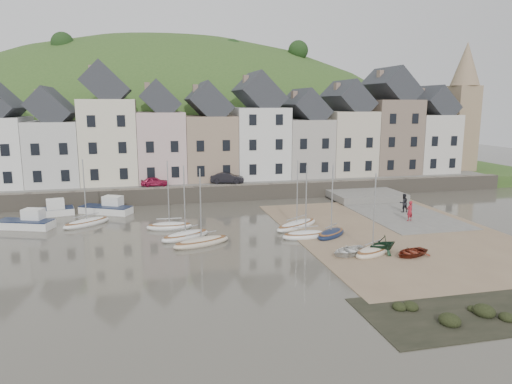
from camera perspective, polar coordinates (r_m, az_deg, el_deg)
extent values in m
plane|color=#454036|center=(38.36, 2.07, -6.03)|extent=(160.00, 160.00, 0.00)
cube|color=#355421|center=(68.89, -4.97, 2.06)|extent=(90.00, 30.00, 1.50)
cube|color=slate|center=(57.55, -3.31, 1.19)|extent=(70.00, 7.00, 0.10)
cube|color=slate|center=(54.27, -2.66, -0.08)|extent=(70.00, 1.20, 1.80)
cube|color=#80674E|center=(42.50, 16.58, -4.77)|extent=(18.00, 26.00, 0.06)
cube|color=slate|center=(51.17, 16.06, -2.12)|extent=(8.00, 18.00, 0.12)
ellipsoid|color=#355421|center=(99.85, -10.01, -6.38)|extent=(134.40, 84.00, 84.00)
cylinder|color=#382619|center=(84.60, -22.28, 14.64)|extent=(0.50, 0.50, 3.00)
sphere|color=#213D19|center=(84.84, -22.41, 16.32)|extent=(3.60, 3.60, 3.60)
cylinder|color=#382619|center=(87.71, -12.49, 15.00)|extent=(0.50, 0.50, 3.00)
sphere|color=#213D19|center=(87.95, -12.56, 16.62)|extent=(3.60, 3.60, 3.60)
cylinder|color=#382619|center=(87.14, -2.89, 15.26)|extent=(0.50, 0.50, 3.00)
sphere|color=#213D19|center=(87.37, -2.91, 16.89)|extent=(3.60, 3.60, 3.60)
cylinder|color=#382619|center=(89.14, 5.11, 15.13)|extent=(0.50, 0.50, 3.00)
sphere|color=#213D19|center=(89.37, 5.14, 16.73)|extent=(3.60, 3.60, 3.60)
cube|color=white|center=(61.85, -28.50, 4.27)|extent=(6.00, 8.00, 8.00)
cube|color=silver|center=(60.58, -23.04, 4.36)|extent=(5.80, 8.00, 7.50)
cube|color=gray|center=(60.58, -24.88, 10.56)|extent=(0.60, 0.90, 1.40)
cube|color=beige|center=(59.74, -17.28, 5.86)|extent=(6.40, 8.00, 10.00)
cube|color=gray|center=(59.81, -19.30, 13.65)|extent=(0.60, 0.90, 1.40)
cube|color=beige|center=(59.68, -11.42, 5.40)|extent=(5.60, 8.00, 8.50)
cube|color=gray|center=(59.45, -13.06, 12.15)|extent=(0.60, 0.90, 1.40)
cube|color=gray|center=(60.19, -5.72, 5.36)|extent=(6.20, 8.00, 8.00)
cube|color=gray|center=(59.77, -7.36, 12.13)|extent=(0.60, 0.90, 1.40)
cube|color=silver|center=(61.32, 0.29, 5.98)|extent=(6.60, 8.00, 9.00)
cube|color=gray|center=(60.82, -1.26, 13.32)|extent=(0.60, 0.90, 1.40)
cube|color=#AAA49C|center=(63.14, 5.83, 5.38)|extent=(5.80, 8.00, 7.50)
cube|color=gray|center=(62.42, 4.67, 11.47)|extent=(0.60, 0.90, 1.40)
cube|color=beige|center=(65.28, 10.81, 5.86)|extent=(6.00, 8.00, 8.50)
cube|color=gray|center=(64.50, 9.79, 12.31)|extent=(0.60, 0.90, 1.40)
cube|color=#7C6959|center=(68.00, 15.68, 6.47)|extent=(6.40, 8.00, 10.00)
cube|color=gray|center=(67.19, 14.81, 13.49)|extent=(0.60, 0.90, 1.40)
cube|color=beige|center=(71.24, 20.00, 5.59)|extent=(5.80, 8.00, 8.00)
cube|color=gray|center=(70.25, 19.36, 11.23)|extent=(0.60, 0.90, 1.40)
cube|color=#997F60|center=(74.20, 23.62, 7.07)|extent=(3.50, 3.50, 12.00)
cone|color=#997F60|center=(74.32, 24.15, 14.00)|extent=(4.00, 4.00, 6.00)
ellipsoid|color=white|center=(46.03, -19.83, -3.57)|extent=(4.60, 4.08, 0.84)
ellipsoid|color=brown|center=(45.98, -19.85, -3.30)|extent=(4.22, 3.74, 0.20)
cylinder|color=#B2B5B7|center=(45.40, -20.07, 0.23)|extent=(0.10, 0.10, 5.60)
cylinder|color=#B2B5B7|center=(45.86, -19.89, -2.66)|extent=(2.07, 1.66, 0.08)
ellipsoid|color=white|center=(42.80, -10.45, -4.15)|extent=(4.13, 1.74, 0.84)
ellipsoid|color=brown|center=(42.74, -10.46, -3.87)|extent=(3.80, 1.58, 0.20)
cylinder|color=#B2B5B7|center=(42.12, -10.59, -0.07)|extent=(0.10, 0.10, 5.60)
cylinder|color=#B2B5B7|center=(42.61, -10.48, -3.18)|extent=(2.23, 0.21, 0.08)
ellipsoid|color=beige|center=(37.65, -6.63, -6.10)|extent=(5.10, 3.17, 0.84)
ellipsoid|color=brown|center=(37.59, -6.64, -5.78)|extent=(4.68, 2.90, 0.20)
cylinder|color=#B2B5B7|center=(36.88, -6.74, -1.49)|extent=(0.10, 0.10, 5.60)
cylinder|color=#B2B5B7|center=(37.44, -6.66, -5.01)|extent=(2.53, 1.05, 0.08)
ellipsoid|color=white|center=(39.57, -8.54, -5.32)|extent=(4.66, 3.43, 0.84)
ellipsoid|color=brown|center=(39.51, -8.55, -5.01)|extent=(4.28, 3.13, 0.20)
cylinder|color=#B2B5B7|center=(38.83, -8.67, -0.92)|extent=(0.10, 0.10, 5.60)
cylinder|color=#B2B5B7|center=(39.37, -8.57, -4.27)|extent=(2.21, 1.23, 0.08)
ellipsoid|color=white|center=(42.66, 4.96, -4.06)|extent=(5.27, 4.24, 0.84)
ellipsoid|color=brown|center=(42.61, 4.96, -3.77)|extent=(4.84, 3.89, 0.20)
cylinder|color=#B2B5B7|center=(41.98, 5.02, 0.03)|extent=(0.10, 0.10, 5.60)
cylinder|color=#B2B5B7|center=(42.48, 4.97, -3.08)|extent=(2.48, 1.72, 0.08)
ellipsoid|color=#131E3C|center=(40.19, 9.08, -5.09)|extent=(3.83, 3.59, 0.84)
ellipsoid|color=brown|center=(40.13, 9.09, -4.78)|extent=(3.51, 3.28, 0.20)
cylinder|color=#B2B5B7|center=(39.46, 9.21, -0.75)|extent=(0.10, 0.10, 5.60)
cylinder|color=#B2B5B7|center=(39.99, 9.11, -4.05)|extent=(1.62, 1.41, 0.08)
ellipsoid|color=white|center=(39.53, 6.01, -5.27)|extent=(4.13, 1.68, 0.84)
ellipsoid|color=brown|center=(39.47, 6.02, -4.97)|extent=(3.80, 1.53, 0.20)
cylinder|color=#B2B5B7|center=(38.79, 6.10, -0.87)|extent=(0.10, 0.10, 5.60)
cylinder|color=#B2B5B7|center=(39.33, 6.03, -4.22)|extent=(2.24, 0.18, 0.08)
ellipsoid|color=beige|center=(36.10, 13.92, -7.10)|extent=(3.92, 3.09, 0.84)
ellipsoid|color=brown|center=(36.03, 13.94, -6.76)|extent=(3.60, 2.82, 0.20)
cylinder|color=#B2B5B7|center=(35.29, 14.14, -2.29)|extent=(0.10, 0.10, 5.60)
cylinder|color=#B2B5B7|center=(35.88, 13.97, -5.96)|extent=(1.79, 1.05, 0.08)
cube|color=white|center=(51.25, -23.81, -2.27)|extent=(4.94, 2.65, 0.70)
cube|color=#131E3C|center=(51.18, -23.85, -1.86)|extent=(4.86, 2.68, 0.08)
cube|color=white|center=(50.81, -23.15, -1.34)|extent=(1.86, 1.52, 1.00)
cube|color=white|center=(47.03, -26.20, -3.56)|extent=(5.24, 3.33, 0.70)
cube|color=#131E3C|center=(46.95, -26.24, -3.12)|extent=(5.16, 3.34, 0.08)
cube|color=white|center=(46.94, -25.39, -2.45)|extent=(2.05, 1.73, 1.00)
cube|color=white|center=(50.29, -17.74, -2.09)|extent=(5.50, 4.01, 0.70)
cube|color=#131E3C|center=(50.21, -17.76, -1.68)|extent=(5.43, 4.01, 0.08)
cube|color=white|center=(50.43, -16.97, -1.03)|extent=(2.21, 1.94, 1.00)
imported|color=silver|center=(35.51, 11.22, -6.98)|extent=(3.63, 3.10, 0.64)
imported|color=#16311E|center=(36.54, 15.10, -6.10)|extent=(2.94, 2.71, 1.30)
imported|color=maroon|center=(36.41, 18.28, -6.93)|extent=(3.27, 2.77, 0.58)
imported|color=maroon|center=(46.62, 18.14, -2.19)|extent=(0.80, 0.64, 1.91)
imported|color=black|center=(50.14, 17.46, -1.27)|extent=(0.96, 0.77, 1.90)
imported|color=maroon|center=(55.64, -12.18, 1.25)|extent=(3.23, 1.40, 1.08)
imported|color=black|center=(56.40, -3.51, 1.71)|extent=(4.18, 2.26, 1.31)
cube|color=black|center=(29.21, 26.23, -12.60)|extent=(14.00, 6.00, 0.05)
ellipsoid|color=black|center=(27.60, 18.22, -13.05)|extent=(0.84, 0.93, 0.55)
ellipsoid|color=black|center=(28.61, 24.81, -12.78)|extent=(0.58, 0.63, 0.37)
ellipsoid|color=black|center=(27.41, 16.98, -13.18)|extent=(0.77, 0.85, 0.50)
ellipsoid|color=black|center=(28.25, 28.13, -13.28)|extent=(0.78, 0.86, 0.51)
ellipsoid|color=black|center=(26.56, 22.43, -14.19)|extent=(1.08, 1.19, 0.70)
ellipsoid|color=black|center=(28.33, 25.91, -12.87)|extent=(1.12, 1.23, 0.73)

